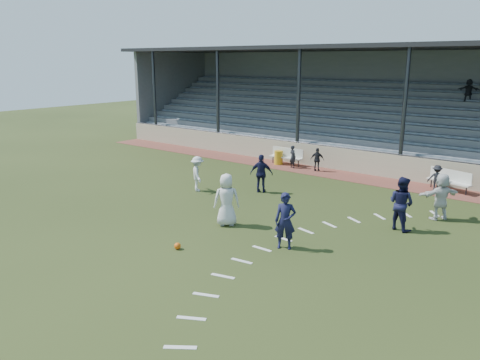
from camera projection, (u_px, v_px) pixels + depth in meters
name	position (u px, v px, depth m)	size (l,w,h in m)	color
ground	(196.00, 229.00, 16.54)	(90.00, 90.00, 0.00)	#283415
cinder_track	(334.00, 174.00, 24.54)	(34.00, 2.00, 0.02)	brown
retaining_wall	(344.00, 160.00, 25.19)	(34.00, 0.18, 1.20)	#B3A78A
bench_left	(287.00, 155.00, 26.59)	(2.00, 0.47, 0.95)	silver
bench_right	(450.00, 178.00, 21.28)	(2.03, 0.99, 0.95)	silver
trash_bin	(278.00, 158.00, 26.68)	(0.49, 0.49, 0.78)	gold
football	(177.00, 246.00, 14.78)	(0.22, 0.22, 0.22)	#DC560C
player_white_lead	(227.00, 200.00, 16.75)	(0.93, 0.61, 1.91)	silver
player_navy_lead	(285.00, 221.00, 14.68)	(0.66, 0.44, 1.82)	#121332
player_navy_mid	(401.00, 203.00, 16.32)	(0.93, 0.72, 1.91)	#121332
player_white_wing	(198.00, 174.00, 21.22)	(1.03, 0.59, 1.60)	silver
player_navy_wing	(261.00, 174.00, 20.99)	(1.02, 0.42, 1.74)	#121332
player_white_back	(441.00, 196.00, 17.40)	(1.64, 0.52, 1.77)	silver
sub_left_near	(293.00, 157.00, 25.75)	(0.46, 0.30, 1.25)	black
sub_left_far	(317.00, 160.00, 25.00)	(0.73, 0.31, 1.25)	black
sub_right	(437.00, 178.00, 21.20)	(0.78, 0.45, 1.20)	black
grandstand	(380.00, 121.00, 28.38)	(34.60, 9.00, 6.61)	slate
penalty_arc	(296.00, 259.00, 14.08)	(3.89, 14.63, 0.01)	silver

